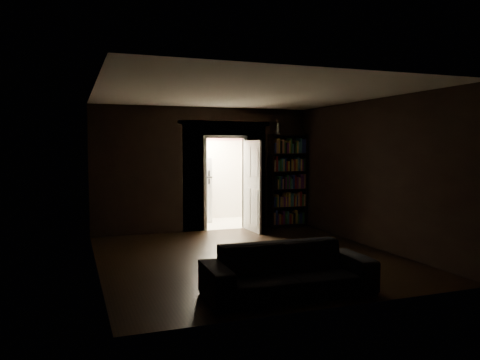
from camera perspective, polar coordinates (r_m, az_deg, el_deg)
name	(u,v)px	position (r m, az deg, el deg)	size (l,w,h in m)	color
ground	(248,257)	(8.20, 0.97, -9.36)	(5.50, 5.50, 0.00)	black
room_walls	(228,158)	(8.99, -1.53, 2.65)	(5.02, 5.61, 2.84)	black
kitchen_alcove	(211,174)	(11.83, -3.51, 0.67)	(2.20, 1.80, 2.60)	beige
sofa	(288,262)	(6.13, 5.92, -9.93)	(2.19, 0.95, 0.84)	black
bookshelf	(287,181)	(11.18, 5.77, -0.09)	(0.90, 0.32, 2.20)	black
refrigerator	(194,189)	(11.98, -5.58, -1.14)	(0.74, 0.68, 1.65)	silver
door	(252,186)	(10.53, 1.51, -0.74)	(0.85, 0.05, 2.05)	silver
figurine	(278,129)	(11.05, 4.66, 6.27)	(0.09, 0.09, 0.27)	silver
bottles	(195,152)	(11.84, -5.46, 3.43)	(0.64, 0.08, 0.26)	black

